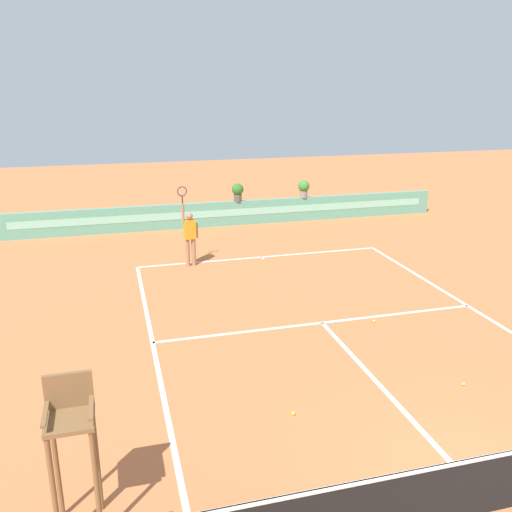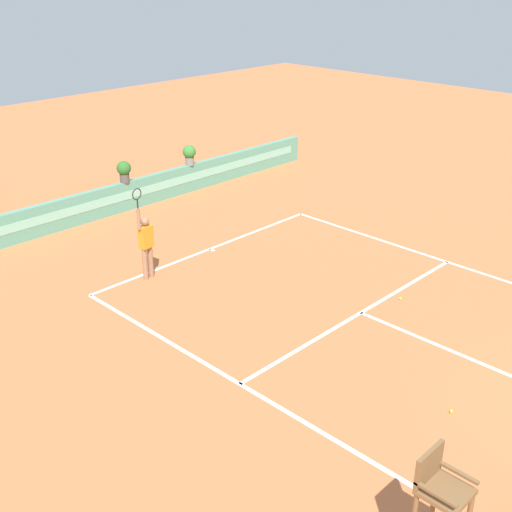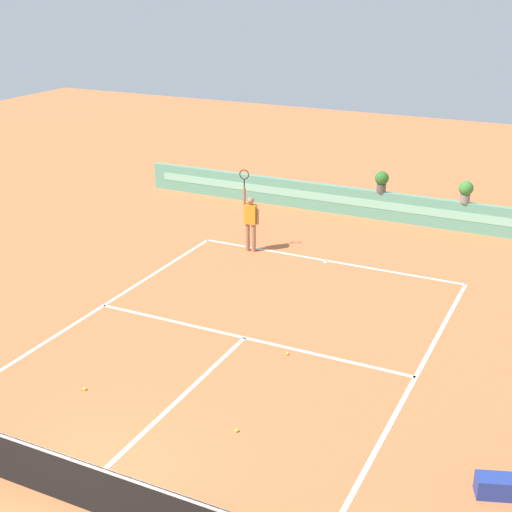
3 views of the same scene
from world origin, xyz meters
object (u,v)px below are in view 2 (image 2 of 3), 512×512
object	(u,v)px
tennis_ball_by_sideline	(400,299)
potted_plant_centre	(124,170)
tennis_ball_near_baseline	(451,411)
umpire_chair	(438,506)
tennis_player	(146,242)
potted_plant_right	(189,154)

from	to	relation	value
tennis_ball_by_sideline	potted_plant_centre	xyz separation A→B (m)	(-0.99, 10.30, 1.38)
tennis_ball_near_baseline	tennis_ball_by_sideline	xyz separation A→B (m)	(3.19, 3.21, 0.00)
umpire_chair	tennis_ball_near_baseline	xyz separation A→B (m)	(3.54, 1.62, -1.31)
tennis_ball_near_baseline	tennis_ball_by_sideline	world-z (taller)	same
umpire_chair	potted_plant_centre	world-z (taller)	umpire_chair
umpire_chair	tennis_ball_near_baseline	bearing A→B (deg)	24.55
umpire_chair	tennis_ball_near_baseline	distance (m)	4.11
tennis_ball_near_baseline	potted_plant_centre	bearing A→B (deg)	80.72
tennis_ball_near_baseline	tennis_ball_by_sideline	size ratio (longest dim) A/B	1.00
umpire_chair	potted_plant_centre	size ratio (longest dim) A/B	2.96
tennis_player	potted_plant_right	size ratio (longest dim) A/B	3.57
tennis_player	tennis_ball_near_baseline	world-z (taller)	tennis_player
tennis_ball_by_sideline	potted_plant_centre	world-z (taller)	potted_plant_centre
tennis_player	potted_plant_centre	world-z (taller)	tennis_player
umpire_chair	tennis_player	xyz separation A→B (m)	(3.06, 10.37, -0.29)
potted_plant_right	potted_plant_centre	distance (m)	2.85
tennis_ball_near_baseline	potted_plant_right	distance (m)	14.49
tennis_player	tennis_ball_near_baseline	size ratio (longest dim) A/B	38.01
umpire_chair	potted_plant_right	world-z (taller)	umpire_chair
tennis_player	tennis_ball_by_sideline	size ratio (longest dim) A/B	38.01
potted_plant_right	potted_plant_centre	xyz separation A→B (m)	(-2.85, 0.00, 0.00)
tennis_player	tennis_ball_near_baseline	bearing A→B (deg)	-86.83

